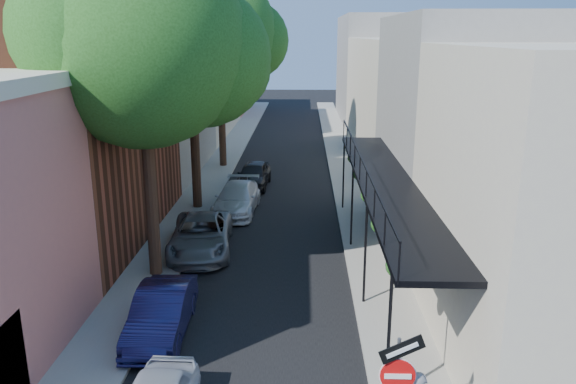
# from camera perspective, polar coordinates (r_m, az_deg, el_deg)

# --- Properties ---
(road_surface) EXTENTS (6.00, 64.00, 0.01)m
(road_surface) POSITION_cam_1_polar(r_m,az_deg,el_deg) (39.07, -0.43, 3.54)
(road_surface) COLOR black
(road_surface) RESTS_ON ground
(sidewalk_left) EXTENTS (2.00, 64.00, 0.12)m
(sidewalk_left) POSITION_cam_1_polar(r_m,az_deg,el_deg) (39.40, -6.27, 3.63)
(sidewalk_left) COLOR gray
(sidewalk_left) RESTS_ON ground
(sidewalk_right) EXTENTS (2.00, 64.00, 0.12)m
(sidewalk_right) POSITION_cam_1_polar(r_m,az_deg,el_deg) (39.12, 5.44, 3.56)
(sidewalk_right) COLOR gray
(sidewalk_right) RESTS_ON ground
(buildings_left) EXTENTS (10.10, 59.10, 12.00)m
(buildings_left) POSITION_cam_1_polar(r_m,az_deg,el_deg) (38.58, -14.69, 10.30)
(buildings_left) COLOR #BA685F
(buildings_left) RESTS_ON ground
(buildings_right) EXTENTS (9.80, 55.00, 10.00)m
(buildings_right) POSITION_cam_1_polar(r_m,az_deg,el_deg) (38.60, 13.18, 9.63)
(buildings_right) COLOR #BFB19D
(buildings_right) RESTS_ON ground
(sign_post) EXTENTS (0.89, 0.17, 2.99)m
(sign_post) POSITION_cam_1_polar(r_m,az_deg,el_deg) (11.18, 11.08, -18.28)
(sign_post) COLOR #595B60
(sign_post) RESTS_ON ground
(oak_near) EXTENTS (7.48, 6.80, 11.42)m
(oak_near) POSITION_cam_1_polar(r_m,az_deg,el_deg) (19.03, -13.22, 14.23)
(oak_near) COLOR black
(oak_near) RESTS_ON ground
(oak_mid) EXTENTS (6.60, 6.00, 10.20)m
(oak_mid) POSITION_cam_1_polar(r_m,az_deg,el_deg) (26.85, -8.90, 13.00)
(oak_mid) COLOR black
(oak_mid) RESTS_ON ground
(oak_far) EXTENTS (7.70, 7.00, 11.90)m
(oak_far) POSITION_cam_1_polar(r_m,az_deg,el_deg) (35.75, -6.21, 15.65)
(oak_far) COLOR black
(oak_far) RESTS_ON ground
(parked_car_b) EXTENTS (1.53, 4.10, 1.34)m
(parked_car_b) POSITION_cam_1_polar(r_m,az_deg,el_deg) (16.57, -12.73, -11.89)
(parked_car_b) COLOR #161542
(parked_car_b) RESTS_ON ground
(parked_car_c) EXTENTS (2.74, 5.16, 1.38)m
(parked_car_c) POSITION_cam_1_polar(r_m,az_deg,el_deg) (22.19, -8.83, -4.37)
(parked_car_c) COLOR slate
(parked_car_c) RESTS_ON ground
(parked_car_d) EXTENTS (2.14, 4.79, 1.36)m
(parked_car_d) POSITION_cam_1_polar(r_m,az_deg,el_deg) (26.90, -5.23, -0.68)
(parked_car_d) COLOR silver
(parked_car_d) RESTS_ON ground
(parked_car_e) EXTENTS (1.89, 4.20, 1.40)m
(parked_car_e) POSITION_cam_1_polar(r_m,az_deg,el_deg) (31.37, -3.51, 1.77)
(parked_car_e) COLOR black
(parked_car_e) RESTS_ON ground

